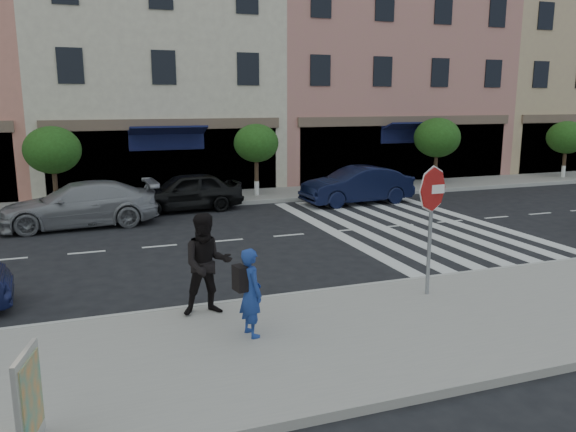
{
  "coord_description": "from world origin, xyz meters",
  "views": [
    {
      "loc": [
        -3.85,
        -12.1,
        4.18
      ],
      "look_at": [
        0.7,
        0.47,
        1.4
      ],
      "focal_mm": 35.0,
      "sensor_mm": 36.0,
      "label": 1
    }
  ],
  "objects_px": {
    "car_far_mid": "(185,192)",
    "car_far_left": "(79,205)",
    "poster_board": "(30,402)",
    "car_far_right": "(357,185)",
    "walker": "(207,264)",
    "stop_sign": "(432,203)",
    "photographer": "(251,292)"
  },
  "relations": [
    {
      "from": "photographer",
      "to": "poster_board",
      "type": "bearing_deg",
      "value": 112.16
    },
    {
      "from": "photographer",
      "to": "walker",
      "type": "bearing_deg",
      "value": 9.5
    },
    {
      "from": "walker",
      "to": "poster_board",
      "type": "xyz_separation_m",
      "value": [
        -2.83,
        -3.5,
        -0.39
      ]
    },
    {
      "from": "poster_board",
      "to": "car_far_right",
      "type": "xyz_separation_m",
      "value": [
        11.16,
        13.73,
        0.01
      ]
    },
    {
      "from": "walker",
      "to": "car_far_left",
      "type": "xyz_separation_m",
      "value": [
        -2.33,
        9.6,
        -0.39
      ]
    },
    {
      "from": "photographer",
      "to": "car_far_mid",
      "type": "relative_size",
      "value": 0.36
    },
    {
      "from": "photographer",
      "to": "poster_board",
      "type": "relative_size",
      "value": 1.29
    },
    {
      "from": "car_far_left",
      "to": "car_far_mid",
      "type": "xyz_separation_m",
      "value": [
        3.81,
        1.5,
        -0.01
      ]
    },
    {
      "from": "car_far_left",
      "to": "car_far_right",
      "type": "distance_m",
      "value": 10.67
    },
    {
      "from": "car_far_mid",
      "to": "car_far_left",
      "type": "bearing_deg",
      "value": -72.64
    },
    {
      "from": "walker",
      "to": "car_far_mid",
      "type": "relative_size",
      "value": 0.46
    },
    {
      "from": "stop_sign",
      "to": "poster_board",
      "type": "height_order",
      "value": "stop_sign"
    },
    {
      "from": "poster_board",
      "to": "car_far_mid",
      "type": "relative_size",
      "value": 0.28
    },
    {
      "from": "photographer",
      "to": "walker",
      "type": "relative_size",
      "value": 0.8
    },
    {
      "from": "stop_sign",
      "to": "car_far_right",
      "type": "relative_size",
      "value": 0.59
    },
    {
      "from": "photographer",
      "to": "car_far_mid",
      "type": "height_order",
      "value": "photographer"
    },
    {
      "from": "poster_board",
      "to": "stop_sign",
      "type": "bearing_deg",
      "value": 34.68
    },
    {
      "from": "walker",
      "to": "car_far_left",
      "type": "bearing_deg",
      "value": 107.0
    },
    {
      "from": "stop_sign",
      "to": "photographer",
      "type": "relative_size",
      "value": 1.74
    },
    {
      "from": "car_far_right",
      "to": "car_far_left",
      "type": "bearing_deg",
      "value": -89.8
    },
    {
      "from": "stop_sign",
      "to": "walker",
      "type": "relative_size",
      "value": 1.39
    },
    {
      "from": "stop_sign",
      "to": "car_far_right",
      "type": "xyz_separation_m",
      "value": [
        3.74,
        10.73,
        -1.36
      ]
    },
    {
      "from": "photographer",
      "to": "car_far_mid",
      "type": "bearing_deg",
      "value": -16.46
    },
    {
      "from": "car_far_left",
      "to": "car_far_mid",
      "type": "bearing_deg",
      "value": 108.57
    },
    {
      "from": "poster_board",
      "to": "car_far_right",
      "type": "distance_m",
      "value": 17.69
    },
    {
      "from": "photographer",
      "to": "walker",
      "type": "height_order",
      "value": "walker"
    },
    {
      "from": "poster_board",
      "to": "car_far_mid",
      "type": "bearing_deg",
      "value": 86.18
    },
    {
      "from": "car_far_right",
      "to": "poster_board",
      "type": "bearing_deg",
      "value": -42.28
    },
    {
      "from": "walker",
      "to": "poster_board",
      "type": "relative_size",
      "value": 1.62
    },
    {
      "from": "walker",
      "to": "car_far_mid",
      "type": "height_order",
      "value": "walker"
    },
    {
      "from": "stop_sign",
      "to": "car_far_right",
      "type": "height_order",
      "value": "stop_sign"
    },
    {
      "from": "walker",
      "to": "car_far_left",
      "type": "relative_size",
      "value": 0.38
    }
  ]
}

